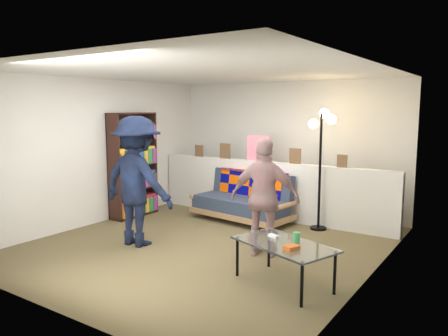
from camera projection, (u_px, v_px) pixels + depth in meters
name	position (u px, v px, depth m)	size (l,w,h in m)	color
ground	(208.00, 244.00, 6.22)	(5.00, 5.00, 0.00)	brown
room_shell	(227.00, 125.00, 6.38)	(4.60, 5.05, 2.45)	silver
half_wall_ledge	(268.00, 190.00, 7.63)	(4.45, 0.15, 1.00)	silver
ledge_decor	(257.00, 151.00, 7.64)	(2.97, 0.02, 0.45)	brown
futon_sofa	(244.00, 200.00, 7.49)	(1.83, 1.03, 0.75)	#A4784F
bookshelf	(133.00, 168.00, 7.74)	(0.31, 0.92, 1.84)	black
coffee_table	(284.00, 246.00, 4.73)	(1.26, 0.95, 0.58)	black
floor_lamp	(322.00, 144.00, 6.83)	(0.44, 0.36, 1.91)	black
person_left	(137.00, 181.00, 6.10)	(1.17, 0.67, 1.82)	black
person_right	(265.00, 198.00, 5.64)	(0.91, 0.38, 1.55)	pink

